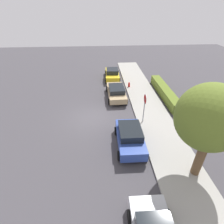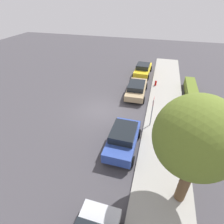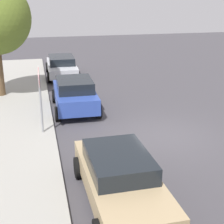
{
  "view_description": "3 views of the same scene",
  "coord_description": "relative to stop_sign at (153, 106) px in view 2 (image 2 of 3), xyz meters",
  "views": [
    {
      "loc": [
        13.15,
        0.98,
        8.89
      ],
      "look_at": [
        0.67,
        1.9,
        0.94
      ],
      "focal_mm": 28.0,
      "sensor_mm": 36.0,
      "label": 1
    },
    {
      "loc": [
        12.12,
        4.48,
        8.72
      ],
      "look_at": [
        1.01,
        1.44,
        0.76
      ],
      "focal_mm": 28.0,
      "sensor_mm": 36.0,
      "label": 2
    },
    {
      "loc": [
        -11.3,
        4.61,
        5.3
      ],
      "look_at": [
        0.51,
        1.94,
        0.95
      ],
      "focal_mm": 55.0,
      "sensor_mm": 36.0,
      "label": 3
    }
  ],
  "objects": [
    {
      "name": "sidewalk_curb",
      "position": [
        -1.09,
        1.12,
        -1.8
      ],
      "size": [
        32.0,
        3.14,
        0.14
      ],
      "primitive_type": "cube",
      "color": "#9E9B93",
      "rests_on": "ground_plane"
    },
    {
      "name": "fire_hydrant",
      "position": [
        -7.25,
        -0.06,
        -1.51
      ],
      "size": [
        0.3,
        0.22,
        0.72
      ],
      "color": "red",
      "rests_on": "ground_plane"
    },
    {
      "name": "front_yard_hedge",
      "position": [
        -4.83,
        3.51,
        -1.38
      ],
      "size": [
        7.66,
        0.99,
        0.97
      ],
      "color": "olive",
      "rests_on": "ground_plane"
    },
    {
      "name": "parked_car_yellow",
      "position": [
        -10.32,
        -1.87,
        -1.16
      ],
      "size": [
        4.35,
        2.05,
        1.4
      ],
      "color": "yellow",
      "rests_on": "ground_plane"
    },
    {
      "name": "stop_sign",
      "position": [
        0.0,
        0.0,
        0.0
      ],
      "size": [
        0.81,
        0.08,
        2.7
      ],
      "color": "gray",
      "rests_on": "ground_plane"
    },
    {
      "name": "street_tree_near_corner",
      "position": [
        5.29,
        1.79,
        2.11
      ],
      "size": [
        3.37,
        3.37,
        5.78
      ],
      "color": "brown",
      "rests_on": "ground_plane"
    },
    {
      "name": "ground_plane",
      "position": [
        -1.09,
        -4.52,
        -1.87
      ],
      "size": [
        60.0,
        60.0,
        0.0
      ],
      "primitive_type": "plane",
      "color": "#423F44"
    },
    {
      "name": "parked_car_blue",
      "position": [
        2.68,
        -1.57,
        -1.1
      ],
      "size": [
        3.84,
        2.02,
        1.48
      ],
      "color": "#2D479E",
      "rests_on": "ground_plane"
    },
    {
      "name": "parked_car_tan",
      "position": [
        -4.82,
        -1.84,
        -1.17
      ],
      "size": [
        4.43,
        2.05,
        1.33
      ],
      "color": "tan",
      "rests_on": "ground_plane"
    }
  ]
}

